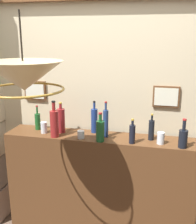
{
  "coord_description": "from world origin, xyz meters",
  "views": [
    {
      "loc": [
        0.56,
        -1.55,
        2.02
      ],
      "look_at": [
        0.0,
        0.81,
        1.36
      ],
      "focal_mm": 44.61,
      "sensor_mm": 36.0,
      "label": 1
    }
  ],
  "objects": [
    {
      "name": "panelled_rear_partition",
      "position": [
        -0.0,
        1.1,
        1.41
      ],
      "size": [
        3.28,
        0.15,
        2.7
      ],
      "color": "beige",
      "rests_on": "ground"
    },
    {
      "name": "bar_shelf_unit",
      "position": [
        0.0,
        0.86,
        0.56
      ],
      "size": [
        1.81,
        0.33,
        1.11
      ],
      "primitive_type": "cube",
      "color": "brown",
      "rests_on": "ground"
    },
    {
      "name": "liquor_bottle_mezcal",
      "position": [
        -0.65,
        0.91,
        1.2
      ],
      "size": [
        0.06,
        0.06,
        0.25
      ],
      "color": "#1A5522",
      "rests_on": "bar_shelf_unit"
    },
    {
      "name": "liquor_bottle_scotch",
      "position": [
        0.32,
        0.75,
        1.2
      ],
      "size": [
        0.05,
        0.05,
        0.22
      ],
      "color": "black",
      "rests_on": "bar_shelf_unit"
    },
    {
      "name": "liquor_bottle_tequila",
      "position": [
        0.75,
        0.75,
        1.2
      ],
      "size": [
        0.08,
        0.08,
        0.25
      ],
      "color": "black",
      "rests_on": "bar_shelf_unit"
    },
    {
      "name": "liquor_bottle_sherry",
      "position": [
        0.06,
        0.86,
        1.25
      ],
      "size": [
        0.05,
        0.05,
        0.34
      ],
      "color": "navy",
      "rests_on": "bar_shelf_unit"
    },
    {
      "name": "liquor_bottle_port",
      "position": [
        -0.4,
        0.75,
        1.25
      ],
      "size": [
        0.08,
        0.08,
        0.34
      ],
      "color": "maroon",
      "rests_on": "bar_shelf_unit"
    },
    {
      "name": "liquor_bottle_gin",
      "position": [
        0.48,
        0.87,
        1.21
      ],
      "size": [
        0.05,
        0.05,
        0.25
      ],
      "color": "black",
      "rests_on": "bar_shelf_unit"
    },
    {
      "name": "liquor_bottle_bourbon",
      "position": [
        -0.39,
        0.89,
        1.23
      ],
      "size": [
        0.08,
        0.08,
        0.3
      ],
      "color": "maroon",
      "rests_on": "bar_shelf_unit"
    },
    {
      "name": "liquor_bottle_vodka",
      "position": [
        0.04,
        0.73,
        1.21
      ],
      "size": [
        0.08,
        0.08,
        0.27
      ],
      "color": "#184E25",
      "rests_on": "bar_shelf_unit"
    },
    {
      "name": "liquor_bottle_rye",
      "position": [
        -0.07,
        0.95,
        1.23
      ],
      "size": [
        0.06,
        0.06,
        0.31
      ],
      "color": "navy",
      "rests_on": "bar_shelf_unit"
    },
    {
      "name": "glass_tumbler_rocks",
      "position": [
        -0.15,
        0.76,
        1.15
      ],
      "size": [
        0.06,
        0.06,
        0.07
      ],
      "color": "silver",
      "rests_on": "bar_shelf_unit"
    },
    {
      "name": "glass_tumbler_highball",
      "position": [
        -0.54,
        0.82,
        1.17
      ],
      "size": [
        0.06,
        0.06,
        0.11
      ],
      "color": "silver",
      "rests_on": "bar_shelf_unit"
    },
    {
      "name": "glass_tumbler_shot",
      "position": [
        0.57,
        0.79,
        1.16
      ],
      "size": [
        0.07,
        0.07,
        0.11
      ],
      "color": "silver",
      "rests_on": "bar_shelf_unit"
    },
    {
      "name": "pendant_lamp",
      "position": [
        -0.37,
        0.18,
        1.75
      ],
      "size": [
        0.55,
        0.55,
        0.53
      ],
      "color": "beige"
    }
  ]
}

